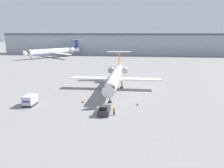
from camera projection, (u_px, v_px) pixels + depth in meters
name	position (u px, v px, depth m)	size (l,w,h in m)	color
ground_plane	(106.00, 114.00, 42.91)	(600.00, 600.00, 0.00)	gray
terminal_building	(129.00, 44.00, 157.15)	(180.00, 16.80, 15.03)	#9EA3AD
airplane_main	(115.00, 76.00, 61.96)	(25.81, 31.48, 9.37)	white
pushback_tug	(104.00, 110.00, 42.98)	(2.09, 4.16, 1.94)	#2D2D33
luggage_cart	(30.00, 100.00, 47.89)	(2.17, 3.41, 2.31)	#232326
worker_near_tug	(114.00, 111.00, 42.28)	(0.40, 0.24, 1.64)	#232838
traffic_cone_left	(83.00, 101.00, 50.00)	(0.68, 0.68, 0.67)	black
traffic_cone_right	(137.00, 104.00, 48.24)	(0.51, 0.51, 0.64)	black
airplane_parked_far_left	(54.00, 52.00, 138.61)	(28.74, 33.45, 10.80)	white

